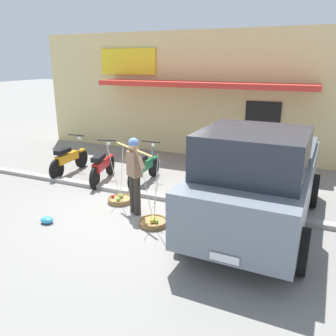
{
  "coord_description": "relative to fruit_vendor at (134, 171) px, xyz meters",
  "views": [
    {
      "loc": [
        3.48,
        -6.34,
        3.22
      ],
      "look_at": [
        0.39,
        0.6,
        0.85
      ],
      "focal_mm": 36.78,
      "sensor_mm": 36.0,
      "label": 1
    }
  ],
  "objects": [
    {
      "name": "motorcycle_nearest_shop",
      "position": [
        -3.17,
        1.65,
        -0.52
      ],
      "size": [
        0.54,
        1.82,
        1.09
      ],
      "color": "black",
      "rests_on": "ground"
    },
    {
      "name": "ground_plane",
      "position": [
        0.02,
        0.25,
        -0.98
      ],
      "size": [
        90.0,
        90.0,
        0.0
      ],
      "primitive_type": "plane",
      "color": "gray"
    },
    {
      "name": "storefront_building",
      "position": [
        -0.15,
        7.66,
        1.13
      ],
      "size": [
        13.0,
        6.0,
        4.2
      ],
      "color": "#DBC684",
      "rests_on": "ground"
    },
    {
      "name": "fruit_basket_right_side",
      "position": [
        0.63,
        -0.38,
        -0.9
      ],
      "size": [
        0.59,
        0.59,
        1.45
      ],
      "color": "#9E7542",
      "rests_on": "ground"
    },
    {
      "name": "fruit_vendor",
      "position": [
        0.0,
        0.0,
        0.0
      ],
      "size": [
        1.27,
        0.79,
        1.7
      ],
      "color": "#2D2823",
      "rests_on": "ground"
    },
    {
      "name": "sidewalk_curb",
      "position": [
        0.02,
        0.95,
        -0.93
      ],
      "size": [
        20.0,
        0.24,
        0.1
      ],
      "primitive_type": "cube",
      "color": "gray",
      "rests_on": "ground"
    },
    {
      "name": "fruit_basket_left_side",
      "position": [
        -0.63,
        0.37,
        -0.9
      ],
      "size": [
        0.59,
        0.59,
        1.45
      ],
      "color": "#9E7542",
      "rests_on": "ground"
    },
    {
      "name": "motorcycle_second_in_row",
      "position": [
        -1.85,
        1.45,
        -0.52
      ],
      "size": [
        0.64,
        1.78,
        1.09
      ],
      "color": "black",
      "rests_on": "ground"
    },
    {
      "name": "motorcycle_third_in_row",
      "position": [
        -0.73,
        1.79,
        -0.52
      ],
      "size": [
        0.54,
        1.82,
        1.09
      ],
      "color": "black",
      "rests_on": "ground"
    },
    {
      "name": "parked_truck",
      "position": [
        2.53,
        0.43,
        0.06
      ],
      "size": [
        2.25,
        4.76,
        2.1
      ],
      "color": "slate",
      "rests_on": "ground"
    },
    {
      "name": "plastic_litter_bag",
      "position": [
        -1.43,
        -1.19,
        -0.91
      ],
      "size": [
        0.28,
        0.22,
        0.14
      ],
      "primitive_type": "ellipsoid",
      "color": "#3393D1",
      "rests_on": "ground"
    }
  ]
}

